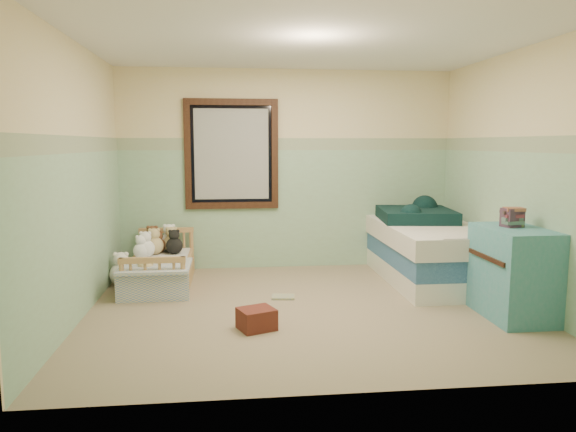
{
  "coord_description": "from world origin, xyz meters",
  "views": [
    {
      "loc": [
        -0.74,
        -4.97,
        1.58
      ],
      "look_at": [
        -0.15,
        0.35,
        0.86
      ],
      "focal_mm": 33.41,
      "sensor_mm": 36.0,
      "label": 1
    }
  ],
  "objects": [
    {
      "name": "toddler_mattress",
      "position": [
        -1.52,
        1.05,
        0.23
      ],
      "size": [
        0.61,
        1.28,
        0.12
      ],
      "primitive_type": "cube",
      "color": "white",
      "rests_on": "toddler_bed_frame"
    },
    {
      "name": "extra_plush_1",
      "position": [
        -1.43,
        1.47,
        0.39
      ],
      "size": [
        0.21,
        0.21,
        0.21
      ],
      "primitive_type": "sphere",
      "color": "#D2BB80",
      "rests_on": "toddler_mattress"
    },
    {
      "name": "wall_left",
      "position": [
        -2.1,
        0.0,
        1.25
      ],
      "size": [
        0.04,
        3.6,
        2.5
      ],
      "primitive_type": "cube",
      "color": "beige",
      "rests_on": "floor"
    },
    {
      "name": "wainscot_mint",
      "position": [
        0.0,
        1.79,
        0.75
      ],
      "size": [
        4.2,
        0.01,
        1.5
      ],
      "primitive_type": "cube",
      "color": "#89AD89",
      "rests_on": "floor"
    },
    {
      "name": "wall_back",
      "position": [
        0.0,
        1.8,
        1.25
      ],
      "size": [
        4.2,
        0.04,
        2.5
      ],
      "primitive_type": "cube",
      "color": "beige",
      "rests_on": "floor"
    },
    {
      "name": "plush_bed_dark",
      "position": [
        -1.39,
        1.33,
        0.39
      ],
      "size": [
        0.2,
        0.2,
        0.2
      ],
      "primitive_type": "sphere",
      "color": "black",
      "rests_on": "toddler_mattress"
    },
    {
      "name": "dresser",
      "position": [
        1.83,
        -0.46,
        0.41
      ],
      "size": [
        0.52,
        0.83,
        0.83
      ],
      "primitive_type": "cube",
      "color": "teal",
      "rests_on": "floor"
    },
    {
      "name": "red_pillow",
      "position": [
        -0.52,
        -0.54,
        0.09
      ],
      "size": [
        0.36,
        0.34,
        0.18
      ],
      "primitive_type": "cube",
      "rotation": [
        0.0,
        0.0,
        0.38
      ],
      "color": "#A53927",
      "rests_on": "floor"
    },
    {
      "name": "window_frame",
      "position": [
        -0.7,
        1.76,
        1.45
      ],
      "size": [
        1.16,
        0.06,
        1.36
      ],
      "primitive_type": "cube",
      "color": "black",
      "rests_on": "wall_back"
    },
    {
      "name": "extra_plush_3",
      "position": [
        -1.69,
        1.17,
        0.39
      ],
      "size": [
        0.2,
        0.2,
        0.2
      ],
      "primitive_type": "sphere",
      "color": "white",
      "rests_on": "toddler_mattress"
    },
    {
      "name": "twin_mattress",
      "position": [
        1.55,
        0.92,
        0.55
      ],
      "size": [
        1.03,
        2.02,
        0.22
      ],
      "primitive_type": "cube",
      "color": "silver",
      "rests_on": "twin_boxspring"
    },
    {
      "name": "plush_floor_cream",
      "position": [
        -1.95,
        1.05,
        0.13
      ],
      "size": [
        0.26,
        0.26,
        0.26
      ],
      "primitive_type": "sphere",
      "color": "white",
      "rests_on": "floor"
    },
    {
      "name": "plush_bed_white",
      "position": [
        -1.47,
        1.55,
        0.4
      ],
      "size": [
        0.22,
        0.22,
        0.22
      ],
      "primitive_type": "sphere",
      "color": "white",
      "rests_on": "toddler_mattress"
    },
    {
      "name": "window_blinds",
      "position": [
        -0.7,
        1.77,
        1.45
      ],
      "size": [
        0.92,
        0.01,
        1.12
      ],
      "primitive_type": "cube",
      "color": "#B7B7B5",
      "rests_on": "window_frame"
    },
    {
      "name": "wall_front",
      "position": [
        0.0,
        -1.8,
        1.25
      ],
      "size": [
        4.2,
        0.04,
        2.5
      ],
      "primitive_type": "cube",
      "color": "beige",
      "rests_on": "floor"
    },
    {
      "name": "extra_plush_2",
      "position": [
        -1.74,
        1.13,
        0.38
      ],
      "size": [
        0.18,
        0.18,
        0.18
      ],
      "primitive_type": "sphere",
      "color": "white",
      "rests_on": "toddler_mattress"
    },
    {
      "name": "floor",
      "position": [
        0.0,
        0.0,
        -0.01
      ],
      "size": [
        4.2,
        3.6,
        0.02
      ],
      "primitive_type": "cube",
      "color": "#706049",
      "rests_on": "ground"
    },
    {
      "name": "plush_floor_tan",
      "position": [
        -1.62,
        0.61,
        0.13
      ],
      "size": [
        0.26,
        0.26,
        0.26
      ],
      "primitive_type": "sphere",
      "color": "#D2BB80",
      "rests_on": "floor"
    },
    {
      "name": "extra_plush_0",
      "position": [
        -1.58,
        1.41,
        0.38
      ],
      "size": [
        0.18,
        0.18,
        0.18
      ],
      "primitive_type": "sphere",
      "color": "brown",
      "rests_on": "toddler_mattress"
    },
    {
      "name": "wall_right",
      "position": [
        2.1,
        0.0,
        1.25
      ],
      "size": [
        0.04,
        3.6,
        2.5
      ],
      "primitive_type": "cube",
      "color": "beige",
      "rests_on": "floor"
    },
    {
      "name": "border_strip",
      "position": [
        0.0,
        1.79,
        1.57
      ],
      "size": [
        4.2,
        0.01,
        0.15
      ],
      "primitive_type": "cube",
      "color": "#436249",
      "rests_on": "wall_back"
    },
    {
      "name": "ceiling",
      "position": [
        0.0,
        0.0,
        2.51
      ],
      "size": [
        4.2,
        3.6,
        0.02
      ],
      "primitive_type": "cube",
      "color": "white",
      "rests_on": "wall_back"
    },
    {
      "name": "twin_boxspring",
      "position": [
        1.55,
        0.92,
        0.33
      ],
      "size": [
        0.99,
        1.98,
        0.22
      ],
      "primitive_type": "cube",
      "color": "navy",
      "rests_on": "twin_bed_frame"
    },
    {
      "name": "patchwork_quilt",
      "position": [
        -1.52,
        0.64,
        0.31
      ],
      "size": [
        0.72,
        0.67,
        0.03
      ],
      "primitive_type": "cube",
      "color": "#6C8FC5",
      "rests_on": "toddler_mattress"
    },
    {
      "name": "toddler_bed_frame",
      "position": [
        -1.52,
        1.05,
        0.09
      ],
      "size": [
        0.67,
        1.33,
        0.17
      ],
      "primitive_type": "cube",
      "color": "tan",
      "rests_on": "floor"
    },
    {
      "name": "plush_bed_brown",
      "position": [
        -1.67,
        1.55,
        0.4
      ],
      "size": [
        0.21,
        0.21,
        0.21
      ],
      "primitive_type": "sphere",
      "color": "brown",
      "rests_on": "toddler_mattress"
    },
    {
      "name": "twin_bed_frame",
      "position": [
        1.55,
        0.92,
        0.11
      ],
      "size": [
        0.99,
        1.98,
        0.22
      ],
      "primitive_type": "cube",
      "color": "white",
      "rests_on": "floor"
    },
    {
      "name": "teal_blanket",
      "position": [
        1.5,
        1.22,
        0.73
      ],
      "size": [
        0.94,
        0.98,
        0.14
      ],
      "primitive_type": "cube",
      "rotation": [
        0.0,
        0.0,
        -0.12
      ],
      "color": "black",
      "rests_on": "twin_mattress"
    },
    {
      "name": "plush_bed_tan",
      "position": [
        -1.62,
        1.33,
        0.4
      ],
      "size": [
        0.21,
        0.21,
        0.21
      ],
      "primitive_type": "sphere",
      "color": "#D2BB80",
      "rests_on": "toddler_mattress"
    },
    {
      "name": "book_stack",
      "position": [
        1.83,
        -0.39,
        0.91
      ],
      "size": [
        0.2,
        0.17,
        0.17
      ],
      "primitive_type": "cube",
      "rotation": [
        0.0,
        0.0,
        0.23
      ],
      "color": "brown",
      "rests_on": "dresser"
    },
    {
      "name": "floor_book",
      "position": [
        -0.2,
        0.37,
        0.01
      ],
      "size": [
        0.25,
        0.21,
        0.02
      ],
      "primitive_type": "cube",
      "rotation": [
        0.0,
        0.0,
        -0.12
      ],
      "color": "yellow",
      "rests_on": "floor"
    }
  ]
}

